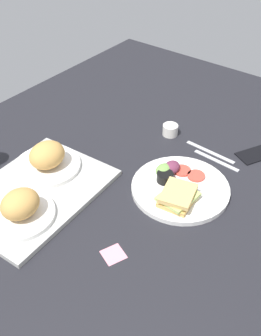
% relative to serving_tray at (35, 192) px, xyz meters
% --- Properties ---
extents(ground_plane, '(1.90, 1.50, 0.03)m').
position_rel_serving_tray_xyz_m(ground_plane, '(0.22, -0.22, -0.02)').
color(ground_plane, black).
extents(serving_tray, '(0.47, 0.35, 0.02)m').
position_rel_serving_tray_xyz_m(serving_tray, '(0.00, 0.00, 0.00)').
color(serving_tray, '#B2B2AD').
rests_on(serving_tray, ground_plane).
extents(bread_plate_near, '(0.20, 0.20, 0.09)m').
position_rel_serving_tray_xyz_m(bread_plate_near, '(-0.10, -0.06, 0.04)').
color(bread_plate_near, white).
rests_on(bread_plate_near, serving_tray).
extents(bread_plate_far, '(0.22, 0.22, 0.10)m').
position_rel_serving_tray_xyz_m(bread_plate_far, '(0.10, 0.05, 0.04)').
color(bread_plate_far, white).
rests_on(bread_plate_far, serving_tray).
extents(plate_with_salad, '(0.30, 0.30, 0.05)m').
position_rel_serving_tray_xyz_m(plate_with_salad, '(0.28, -0.34, 0.01)').
color(plate_with_salad, white).
rests_on(plate_with_salad, ground_plane).
extents(espresso_cup, '(0.06, 0.06, 0.04)m').
position_rel_serving_tray_xyz_m(espresso_cup, '(0.52, -0.15, 0.01)').
color(espresso_cup, silver).
rests_on(espresso_cup, ground_plane).
extents(fork, '(0.02, 0.17, 0.01)m').
position_rel_serving_tray_xyz_m(fork, '(0.49, -0.36, -0.01)').
color(fork, '#B7B7BC').
rests_on(fork, ground_plane).
extents(knife, '(0.03, 0.19, 0.01)m').
position_rel_serving_tray_xyz_m(knife, '(0.52, -0.32, -0.01)').
color(knife, '#B7B7BC').
rests_on(knife, ground_plane).
extents(cell_phone, '(0.16, 0.13, 0.01)m').
position_rel_serving_tray_xyz_m(cell_phone, '(0.60, -0.46, -0.00)').
color(cell_phone, black).
rests_on(cell_phone, ground_plane).
extents(sticky_note, '(0.07, 0.07, 0.00)m').
position_rel_serving_tray_xyz_m(sticky_note, '(-0.03, -0.34, -0.01)').
color(sticky_note, pink).
rests_on(sticky_note, ground_plane).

